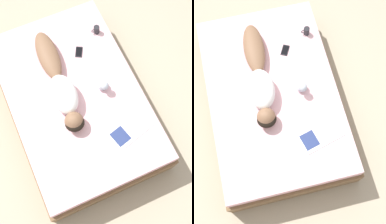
# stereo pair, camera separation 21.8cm
# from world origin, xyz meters

# --- Properties ---
(ground_plane) EXTENTS (12.00, 12.00, 0.00)m
(ground_plane) POSITION_xyz_m (0.00, 0.00, 0.00)
(ground_plane) COLOR #B7A88E
(bed) EXTENTS (1.51, 2.29, 0.50)m
(bed) POSITION_xyz_m (0.00, 0.00, 0.25)
(bed) COLOR brown
(bed) RESTS_ON ground_plane
(person) EXTENTS (0.32, 1.33, 0.23)m
(person) POSITION_xyz_m (0.11, -0.14, 0.60)
(person) COLOR brown
(person) RESTS_ON bed
(open_magazine) EXTENTS (0.53, 0.38, 0.01)m
(open_magazine) POSITION_xyz_m (-0.37, 0.63, 0.51)
(open_magazine) COLOR white
(open_magazine) RESTS_ON bed
(coffee_mug) EXTENTS (0.10, 0.07, 0.10)m
(coffee_mug) POSITION_xyz_m (-0.57, -0.66, 0.55)
(coffee_mug) COLOR #232328
(coffee_mug) RESTS_ON bed
(cell_phone) EXTENTS (0.14, 0.16, 0.01)m
(cell_phone) POSITION_xyz_m (-0.26, -0.48, 0.51)
(cell_phone) COLOR black
(cell_phone) RESTS_ON bed
(plush_toy) EXTENTS (0.12, 0.14, 0.18)m
(plush_toy) POSITION_xyz_m (-0.33, 0.07, 0.58)
(plush_toy) COLOR #B2BCCC
(plush_toy) RESTS_ON bed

